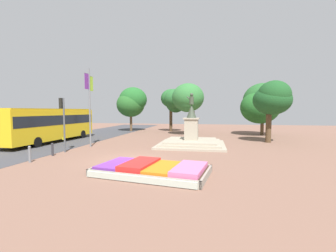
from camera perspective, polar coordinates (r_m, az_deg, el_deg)
name	(u,v)px	position (r m, az deg, el deg)	size (l,w,h in m)	color
ground_plane	(129,161)	(14.62, -9.77, -8.63)	(78.64, 78.64, 0.00)	brown
flower_planter	(152,170)	(11.39, -4.05, -10.96)	(5.97, 3.83, 0.58)	#38281C
statue_monument	(191,139)	(20.47, 5.94, -3.25)	(5.92, 5.92, 4.73)	gray
traffic_light_mid_block	(63,115)	(18.71, -25.14, 2.47)	(0.42, 0.31, 4.11)	#4C5156
banner_pole	(90,104)	(20.70, -19.29, 5.35)	(0.17, 1.25, 6.78)	slate
city_bus	(50,123)	(25.34, -27.71, 0.68)	(2.82, 11.27, 3.36)	gold
kerb_bollard_mid_a	(30,154)	(16.18, -31.71, -6.01)	(0.17, 0.17, 1.03)	slate
kerb_bollard_mid_b	(52,149)	(17.75, -27.29, -5.22)	(0.17, 0.17, 0.90)	#2D2D33
park_tree_far_left	(132,102)	(35.23, -9.21, 5.95)	(4.70, 4.54, 6.74)	brown
park_tree_behind_statue	(188,99)	(28.81, 5.04, 6.95)	(4.06, 4.18, 6.63)	#4C3823
park_tree_far_right	(262,103)	(31.18, 22.80, 5.47)	(5.33, 5.33, 6.70)	brown
park_tree_mid_canopy	(273,98)	(24.39, 25.11, 6.35)	(3.60, 3.84, 6.06)	#4C3823
park_tree_distant	(174,100)	(33.91, 1.53, 6.56)	(3.86, 4.05, 6.40)	#4C3823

